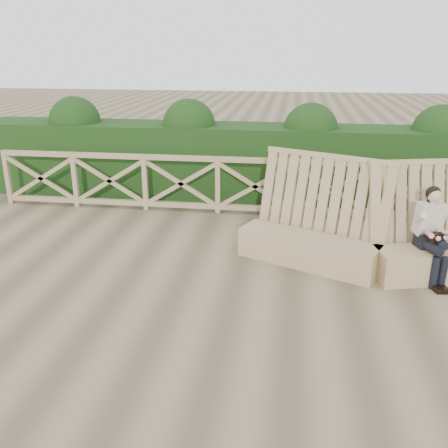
# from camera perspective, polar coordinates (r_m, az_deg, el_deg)

# --- Properties ---
(ground) EXTENTS (60.00, 60.00, 0.00)m
(ground) POSITION_cam_1_polar(r_m,az_deg,el_deg) (6.39, 0.82, -8.90)
(ground) COLOR brown
(ground) RESTS_ON ground
(bench) EXTENTS (4.04, 1.55, 1.58)m
(bench) POSITION_cam_1_polar(r_m,az_deg,el_deg) (7.46, 17.11, -2.09)
(bench) COLOR #927553
(bench) RESTS_ON ground
(woman) EXTENTS (0.46, 0.80, 1.30)m
(woman) POSITION_cam_1_polar(r_m,az_deg,el_deg) (7.29, 22.70, -0.68)
(woman) COLOR black
(woman) RESTS_ON ground
(guardrail) EXTENTS (10.10, 0.09, 1.10)m
(guardrail) POSITION_cam_1_polar(r_m,az_deg,el_deg) (9.42, 3.57, 4.32)
(guardrail) COLOR #927655
(guardrail) RESTS_ON ground
(hedge) EXTENTS (12.00, 1.20, 1.50)m
(hedge) POSITION_cam_1_polar(r_m,az_deg,el_deg) (10.54, 4.14, 7.08)
(hedge) COLOR black
(hedge) RESTS_ON ground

